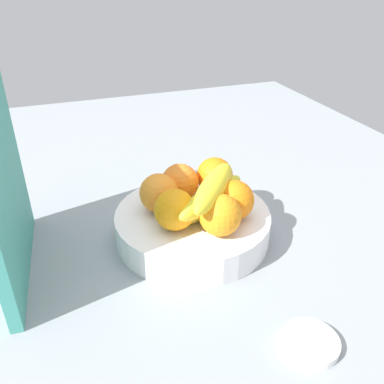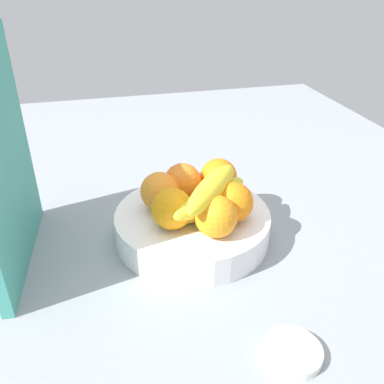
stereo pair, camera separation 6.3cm
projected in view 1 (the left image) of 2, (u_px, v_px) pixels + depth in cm
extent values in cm
cube|color=gray|center=(185.00, 245.00, 75.04)|extent=(180.00, 140.00, 3.00)
cylinder|color=white|center=(192.00, 224.00, 73.68)|extent=(27.33, 27.33, 5.17)
sphere|color=orange|center=(159.00, 193.00, 71.25)|extent=(6.86, 6.86, 6.86)
sphere|color=orange|center=(175.00, 210.00, 66.51)|extent=(6.86, 6.86, 6.86)
sphere|color=orange|center=(220.00, 215.00, 65.18)|extent=(6.86, 6.86, 6.86)
sphere|color=orange|center=(234.00, 200.00, 69.16)|extent=(6.86, 6.86, 6.86)
sphere|color=orange|center=(215.00, 176.00, 76.97)|extent=(6.86, 6.86, 6.86)
sphere|color=orange|center=(180.00, 182.00, 74.62)|extent=(6.86, 6.86, 6.86)
ellipsoid|color=yellow|center=(207.00, 205.00, 70.41)|extent=(9.37, 17.37, 4.00)
ellipsoid|color=yellow|center=(212.00, 197.00, 68.64)|extent=(12.52, 16.48, 4.00)
ellipsoid|color=yellow|center=(214.00, 187.00, 66.94)|extent=(15.61, 13.97, 4.00)
cylinder|color=silver|center=(310.00, 343.00, 53.38)|extent=(7.58, 7.58, 1.23)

